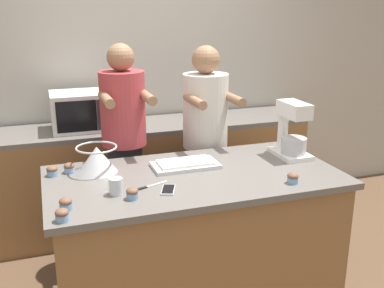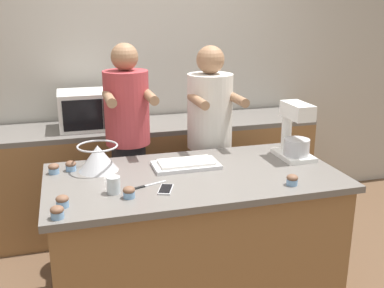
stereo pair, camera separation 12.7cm
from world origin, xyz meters
TOP-DOWN VIEW (x-y plane):
  - back_wall at (0.00, 1.58)m, footprint 10.00×0.06m
  - island_counter at (0.00, 0.00)m, footprint 1.78×0.91m
  - back_counter at (0.00, 1.23)m, footprint 2.80×0.60m
  - person_left at (-0.31, 0.66)m, footprint 0.33×0.50m
  - person_right at (0.32, 0.66)m, footprint 0.35×0.51m
  - stand_mixer at (0.74, 0.12)m, footprint 0.20×0.30m
  - mixing_bowl at (-0.55, 0.23)m, footprint 0.25×0.25m
  - baking_tray at (-0.01, 0.14)m, footprint 0.42×0.22m
  - microwave_oven at (-0.56, 1.23)m, footprint 0.45×0.40m
  - cell_phone at (-0.22, -0.20)m, footprint 0.12×0.16m
  - drinking_glass at (-0.50, -0.15)m, footprint 0.07×0.07m
  - knife at (-0.31, -0.11)m, footprint 0.21×0.09m
  - cupcake_0 at (0.49, -0.32)m, footprint 0.07×0.07m
  - cupcake_1 at (-0.72, 0.27)m, footprint 0.07×0.07m
  - cupcake_2 at (-0.43, -0.24)m, footprint 0.07×0.07m
  - cupcake_3 at (-0.78, -0.26)m, footprint 0.07×0.07m
  - cupcake_4 at (-0.82, 0.25)m, footprint 0.07×0.07m
  - cupcake_5 at (-0.80, -0.39)m, footprint 0.07×0.07m

SIDE VIEW (x-z plane):
  - island_counter at x=0.00m, z-range 0.00..0.90m
  - back_counter at x=0.00m, z-range 0.00..0.92m
  - person_right at x=0.32m, z-range 0.04..1.66m
  - person_left at x=-0.31m, z-range 0.05..1.69m
  - knife at x=-0.31m, z-range 0.90..0.91m
  - cell_phone at x=-0.22m, z-range 0.90..0.91m
  - baking_tray at x=-0.01m, z-range 0.90..0.94m
  - cupcake_0 at x=0.49m, z-range 0.90..0.97m
  - cupcake_1 at x=-0.72m, z-range 0.90..0.97m
  - cupcake_2 at x=-0.43m, z-range 0.90..0.97m
  - cupcake_3 at x=-0.78m, z-range 0.90..0.97m
  - cupcake_4 at x=-0.82m, z-range 0.90..0.97m
  - cupcake_5 at x=-0.80m, z-range 0.90..0.97m
  - drinking_glass at x=-0.50m, z-range 0.90..0.99m
  - mixing_bowl at x=-0.55m, z-range 0.91..1.07m
  - stand_mixer at x=0.74m, z-range 0.88..1.26m
  - microwave_oven at x=-0.56m, z-range 0.92..1.23m
  - back_wall at x=0.00m, z-range 0.00..2.70m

